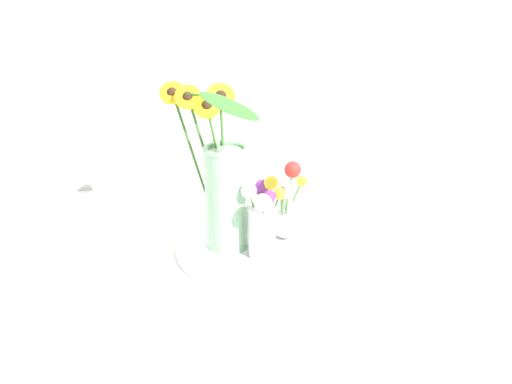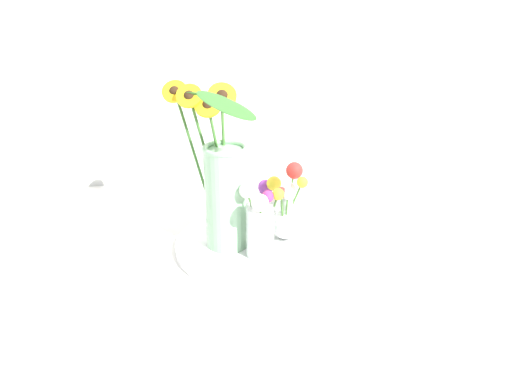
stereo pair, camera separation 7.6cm
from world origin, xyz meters
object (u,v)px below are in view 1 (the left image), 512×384
(vase_small_center, at_px, (262,224))
(vase_small_back, at_px, (266,204))
(vase_bulb_right, at_px, (287,210))
(serving_tray, at_px, (256,244))
(mason_jar_sunflowers, at_px, (225,187))

(vase_small_center, height_order, vase_small_back, vase_small_center)
(vase_small_center, relative_size, vase_small_back, 1.39)
(vase_bulb_right, bearing_deg, serving_tray, -174.43)
(serving_tray, height_order, mason_jar_sunflowers, mason_jar_sunflowers)
(mason_jar_sunflowers, xyz_separation_m, vase_small_back, (0.13, 0.10, -0.10))
(mason_jar_sunflowers, bearing_deg, vase_small_center, -42.92)
(mason_jar_sunflowers, relative_size, vase_small_back, 3.09)
(vase_small_center, relative_size, vase_bulb_right, 0.97)
(vase_small_center, xyz_separation_m, vase_bulb_right, (0.08, 0.08, -0.01))
(mason_jar_sunflowers, bearing_deg, vase_bulb_right, 2.41)
(serving_tray, bearing_deg, mason_jar_sunflowers, 179.02)
(vase_bulb_right, distance_m, vase_small_back, 0.10)
(vase_small_center, distance_m, vase_bulb_right, 0.11)
(vase_small_center, distance_m, vase_small_back, 0.18)
(mason_jar_sunflowers, height_order, vase_bulb_right, mason_jar_sunflowers)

